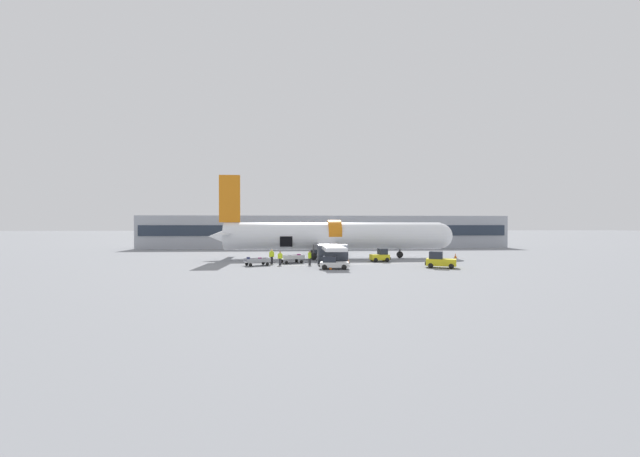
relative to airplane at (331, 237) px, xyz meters
The scene contains 15 objects.
ground_plane 8.32m from the airplane, 79.17° to the right, with size 500.00×500.00×0.00m, color gray.
apron_marking_line 9.06m from the airplane, 77.18° to the right, with size 18.72×2.81×0.01m.
terminal_strip 26.48m from the airplane, 86.85° to the left, with size 74.16×8.86×6.51m.
airplane is the anchor object (origin of this frame).
baggage_tug_lead 8.30m from the airplane, 42.75° to the right, with size 2.54×2.08×1.69m.
baggage_tug_mid 13.53m from the airplane, 94.71° to the right, with size 3.30×2.21×1.37m.
baggage_tug_rear 16.94m from the airplane, 49.97° to the right, with size 3.56×2.72×1.79m.
baggage_cart_loading 8.78m from the airplane, 130.08° to the right, with size 3.76×2.59×1.11m.
baggage_cart_queued 13.44m from the airplane, 135.90° to the right, with size 3.76×2.48×1.05m.
ground_crew_loader_a 10.95m from the airplane, 137.67° to the right, with size 0.62×0.52×1.79m.
ground_crew_loader_b 11.40m from the airplane, 127.93° to the right, with size 0.57×0.39×1.64m.
ground_crew_driver 9.82m from the airplane, 110.81° to the right, with size 0.45×0.59×1.69m.
safety_cone_nose 17.80m from the airplane, ahead, with size 0.54×0.54×0.70m.
safety_cone_engine_left 14.15m from the airplane, 95.82° to the right, with size 0.46×0.46×0.63m.
safety_cone_wingtip 7.84m from the airplane, 79.35° to the right, with size 0.54×0.54×0.75m.
Camera 1 is at (-6.93, -47.37, 4.81)m, focal length 22.00 mm.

